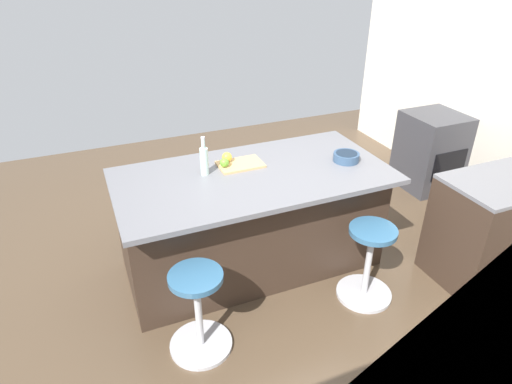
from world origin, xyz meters
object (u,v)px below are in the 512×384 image
apple_green (224,163)px  apple_yellow (227,157)px  stool_by_window (368,265)px  cutting_board (240,164)px  stool_middle (199,314)px  oven_range (431,151)px  kitchen_island (252,219)px  water_bottle (204,160)px  fruit_bowl (346,157)px

apple_green → apple_yellow: bearing=-121.3°
stool_by_window → cutting_board: cutting_board is taller
stool_middle → cutting_board: 1.24m
stool_middle → stool_by_window: bearing=180.0°
oven_range → apple_green: 2.71m
oven_range → stool_by_window: 2.20m
kitchen_island → apple_green: size_ratio=29.35×
water_bottle → fruit_bowl: bearing=169.4°
apple_green → fruit_bowl: bearing=166.0°
oven_range → apple_yellow: size_ratio=10.61×
kitchen_island → cutting_board: 0.48m
water_bottle → fruit_bowl: (-1.15, 0.22, -0.08)m
kitchen_island → fruit_bowl: fruit_bowl is taller
apple_green → stool_by_window: bearing=135.5°
kitchen_island → stool_middle: bearing=46.8°
oven_range → apple_green: size_ratio=11.74×
kitchen_island → fruit_bowl: bearing=171.3°
kitchen_island → apple_green: bearing=-33.9°
oven_range → cutting_board: cutting_board is taller
stool_by_window → water_bottle: water_bottle is taller
oven_range → stool_middle: (3.12, 1.32, -0.13)m
stool_by_window → stool_middle: (1.36, 0.00, 0.00)m
stool_middle → water_bottle: bearing=-111.9°
stool_middle → apple_yellow: size_ratio=7.89×
apple_yellow → fruit_bowl: bearing=160.8°
cutting_board → fruit_bowl: 0.88m
apple_green → apple_yellow: size_ratio=0.90×
oven_range → apple_yellow: apple_yellow is taller
stool_by_window → apple_yellow: bearing=-48.8°
apple_green → apple_yellow: (-0.05, -0.08, 0.00)m
stool_by_window → cutting_board: (0.72, -0.86, 0.62)m
oven_range → water_bottle: (2.79, 0.50, 0.60)m
stool_middle → cutting_board: size_ratio=1.78×
kitchen_island → cutting_board: (0.04, -0.13, 0.46)m
water_bottle → fruit_bowl: 1.17m
oven_range → stool_by_window: size_ratio=1.35×
cutting_board → apple_green: 0.15m
oven_range → apple_yellow: (2.57, 0.39, 0.54)m
stool_middle → fruit_bowl: (-1.48, -0.60, 0.65)m
oven_range → fruit_bowl: bearing=23.5°
cutting_board → stool_middle: bearing=53.3°
stool_by_window → apple_green: bearing=-44.5°
cutting_board → fruit_bowl: size_ratio=1.69×
oven_range → cutting_board: bearing=10.4°
kitchen_island → water_bottle: water_bottle is taller
stool_middle → apple_green: (-0.50, -0.85, 0.67)m
kitchen_island → stool_middle: kitchen_island is taller
oven_range → stool_middle: bearing=22.9°
apple_green → water_bottle: size_ratio=0.24×
cutting_board → water_bottle: (0.31, 0.04, 0.11)m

